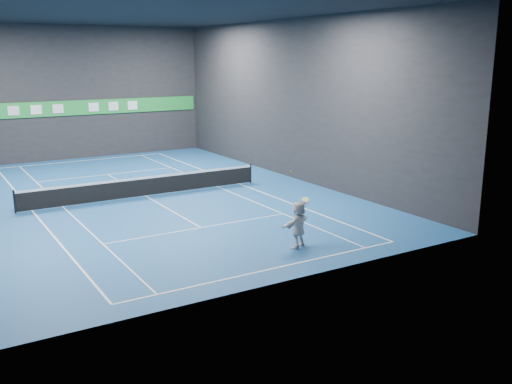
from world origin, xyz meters
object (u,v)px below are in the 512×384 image
tennis_ball (291,171)px  tennis_net (145,186)px  player (298,224)px  tennis_racket (305,202)px

tennis_ball → tennis_net: (-1.82, 10.27, -2.31)m
tennis_net → player: bearing=-79.2°
player → tennis_racket: bearing=163.3°
player → tennis_racket: 0.86m
player → tennis_ball: bearing=-76.2°
tennis_net → tennis_ball: bearing=-80.0°
player → tennis_net: 10.70m
tennis_ball → tennis_racket: (0.53, -0.19, -1.19)m
tennis_racket → tennis_net: bearing=102.6°
tennis_net → tennis_racket: tennis_racket is taller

